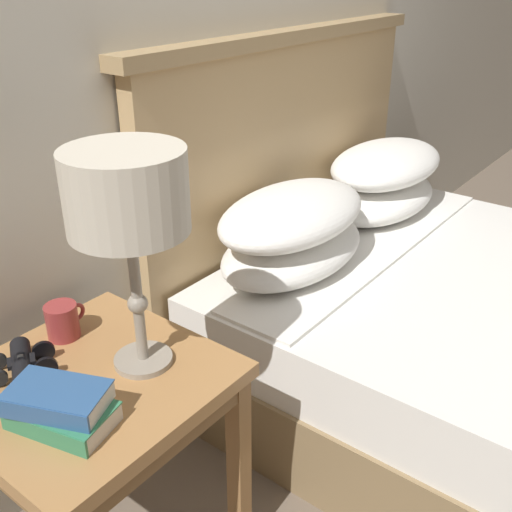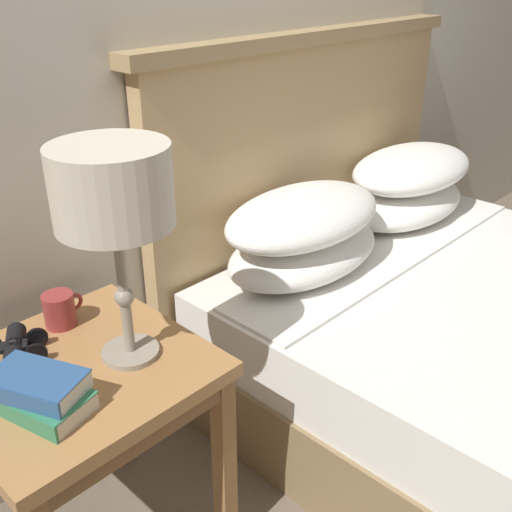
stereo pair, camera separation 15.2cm
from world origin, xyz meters
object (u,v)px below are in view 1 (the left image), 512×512
Objects in this scene: bed at (505,340)px; book_stacked_on_top at (57,398)px; table_lamp at (127,198)px; coffee_mug at (63,321)px; nightstand at (93,409)px; binoculars_pair at (23,364)px; book_on_nightstand at (62,416)px.

book_stacked_on_top is (-1.29, 0.50, 0.36)m from bed.
table_lamp reaches higher than book_stacked_on_top.
coffee_mug is at bearing 100.90° from table_lamp.
bed is at bearing -34.02° from coffee_mug.
bed is 1.37m from table_lamp.
table_lamp is 4.76× the size of coffee_mug.
bed reaches higher than coffee_mug.
table_lamp is (0.11, -0.05, 0.48)m from nightstand.
nightstand is 0.18m from binoculars_pair.
coffee_mug is (0.14, 0.05, 0.02)m from binoculars_pair.
bed is 1.37m from coffee_mug.
binoculars_pair is (-0.07, 0.13, 0.11)m from nightstand.
book_stacked_on_top is at bearing 98.68° from book_on_nightstand.
book_stacked_on_top is (-0.12, -0.07, 0.15)m from nightstand.
nightstand is at bearing -59.66° from binoculars_pair.
nightstand is 1.21× the size of table_lamp.
book_on_nightstand reaches higher than nightstand.
book_stacked_on_top is at bearing -174.96° from table_lamp.
table_lamp reaches higher than binoculars_pair.
book_on_nightstand is at bearing -173.72° from table_lamp.
nightstand is 3.72× the size of binoculars_pair.
coffee_mug reaches higher than binoculars_pair.
binoculars_pair is at bearing 120.34° from nightstand.
coffee_mug is at bearing 52.38° from book_stacked_on_top.
book_stacked_on_top is (-0.00, 0.01, 0.04)m from book_on_nightstand.
table_lamp is 2.22× the size of book_on_nightstand.
table_lamp is 3.06× the size of binoculars_pair.
book_on_nightstand is at bearing -103.14° from binoculars_pair.
bed reaches higher than book_stacked_on_top.
book_on_nightstand is 0.04m from book_stacked_on_top.
bed is at bearing -20.91° from book_on_nightstand.
book_on_nightstand is 1.02× the size of book_stacked_on_top.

